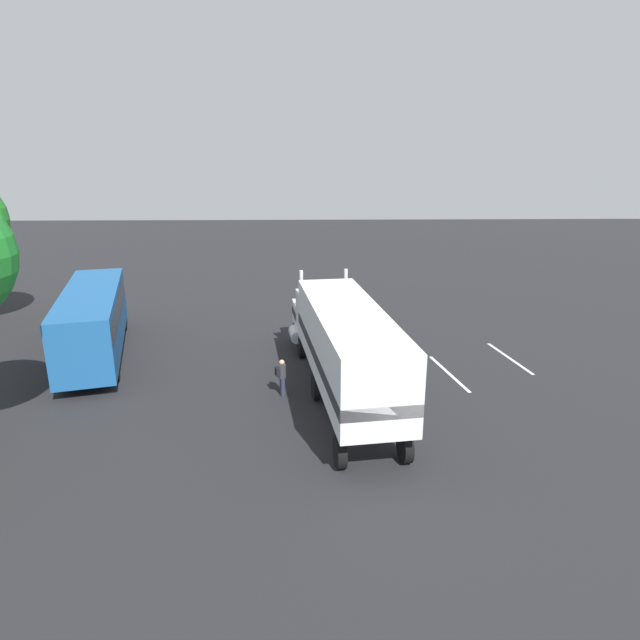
{
  "coord_description": "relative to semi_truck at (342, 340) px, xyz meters",
  "views": [
    {
      "loc": [
        -26.21,
        0.91,
        9.8
      ],
      "look_at": [
        0.51,
        0.22,
        1.6
      ],
      "focal_mm": 30.22,
      "sensor_mm": 36.0,
      "label": 1
    }
  ],
  "objects": [
    {
      "name": "lane_stripe_mid",
      "position": [
        2.32,
        -5.2,
        -2.52
      ],
      "size": [
        4.36,
        0.91,
        0.01
      ],
      "primitive_type": "cube",
      "rotation": [
        0.0,
        0.0,
        0.17
      ],
      "color": "silver",
      "rests_on": "ground_plane"
    },
    {
      "name": "semi_truck",
      "position": [
        0.0,
        0.0,
        0.0
      ],
      "size": [
        14.37,
        4.56,
        4.5
      ],
      "color": "white",
      "rests_on": "ground_plane"
    },
    {
      "name": "ground_plane",
      "position": [
        5.29,
        0.53,
        -2.52
      ],
      "size": [
        120.0,
        120.0,
        0.0
      ],
      "primitive_type": "plane",
      "color": "#232326"
    },
    {
      "name": "person_bystander",
      "position": [
        0.07,
        2.51,
        -1.63
      ],
      "size": [
        0.39,
        0.48,
        1.63
      ],
      "color": "#2D3347",
      "rests_on": "ground_plane"
    },
    {
      "name": "lane_stripe_near",
      "position": [
        4.49,
        -2.97,
        -2.52
      ],
      "size": [
        4.38,
        0.79,
        0.01
      ],
      "primitive_type": "cube",
      "rotation": [
        0.0,
        0.0,
        0.14
      ],
      "color": "silver",
      "rests_on": "ground_plane"
    },
    {
      "name": "parked_bus",
      "position": [
        5.13,
        12.15,
        -0.46
      ],
      "size": [
        11.28,
        5.35,
        3.4
      ],
      "color": "#1E5999",
      "rests_on": "ground_plane"
    },
    {
      "name": "lane_stripe_far",
      "position": [
        4.21,
        -8.77,
        -2.52
      ],
      "size": [
        4.37,
        0.85,
        0.01
      ],
      "primitive_type": "cube",
      "rotation": [
        0.0,
        0.0,
        0.16
      ],
      "color": "silver",
      "rests_on": "ground_plane"
    }
  ]
}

